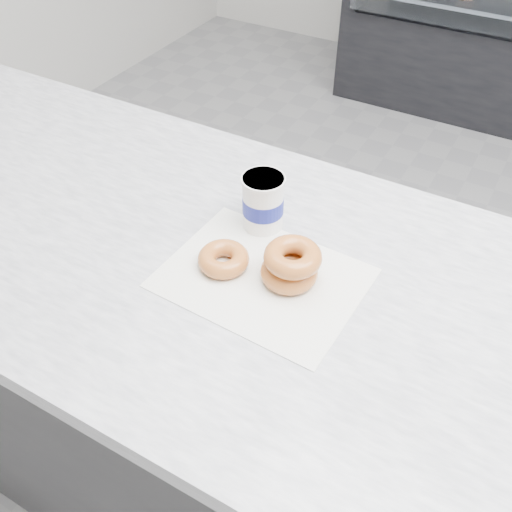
{
  "coord_description": "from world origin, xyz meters",
  "views": [
    {
      "loc": [
        -0.04,
        -1.23,
        1.61
      ],
      "look_at": [
        -0.4,
        -0.6,
        0.94
      ],
      "focal_mm": 40.0,
      "sensor_mm": 36.0,
      "label": 1
    }
  ],
  "objects_px": {
    "donut_single": "(224,259)",
    "donut_stack": "(291,265)",
    "coffee_cup": "(263,202)",
    "counter": "(423,493)"
  },
  "relations": [
    {
      "from": "donut_single",
      "to": "donut_stack",
      "type": "xyz_separation_m",
      "value": [
        0.12,
        0.03,
        0.02
      ]
    },
    {
      "from": "donut_single",
      "to": "coffee_cup",
      "type": "xyz_separation_m",
      "value": [
        0.0,
        0.14,
        0.04
      ]
    },
    {
      "from": "donut_single",
      "to": "donut_stack",
      "type": "distance_m",
      "value": 0.12
    },
    {
      "from": "donut_stack",
      "to": "coffee_cup",
      "type": "bearing_deg",
      "value": 136.73
    },
    {
      "from": "counter",
      "to": "donut_stack",
      "type": "xyz_separation_m",
      "value": [
        -0.33,
        0.01,
        0.48
      ]
    },
    {
      "from": "donut_stack",
      "to": "coffee_cup",
      "type": "xyz_separation_m",
      "value": [
        -0.11,
        0.11,
        0.02
      ]
    },
    {
      "from": "donut_single",
      "to": "counter",
      "type": "bearing_deg",
      "value": 2.27
    },
    {
      "from": "donut_single",
      "to": "coffee_cup",
      "type": "bearing_deg",
      "value": 88.0
    },
    {
      "from": "donut_stack",
      "to": "coffee_cup",
      "type": "relative_size",
      "value": 1.17
    },
    {
      "from": "donut_stack",
      "to": "counter",
      "type": "bearing_deg",
      "value": -1.75
    }
  ]
}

